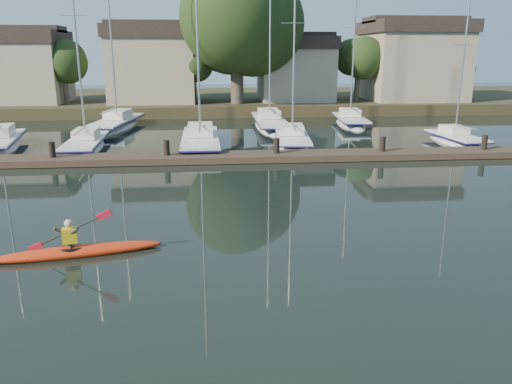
{
  "coord_description": "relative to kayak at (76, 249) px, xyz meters",
  "views": [
    {
      "loc": [
        -0.62,
        -12.89,
        5.81
      ],
      "look_at": [
        0.87,
        3.33,
        1.2
      ],
      "focal_mm": 35.0,
      "sensor_mm": 36.0,
      "label": 1
    }
  ],
  "objects": [
    {
      "name": "sailboat_6",
      "position": [
        8.74,
        25.19,
        -0.4
      ],
      "size": [
        2.41,
        11.08,
        17.59
      ],
      "rotation": [
        0.0,
        0.0,
        -0.01
      ],
      "color": "white",
      "rests_on": "ground"
    },
    {
      "name": "sailboat_5",
      "position": [
        -3.3,
        25.8,
        -0.4
      ],
      "size": [
        3.7,
        10.21,
        16.52
      ],
      "rotation": [
        0.0,
        0.0,
        -0.14
      ],
      "color": "white",
      "rests_on": "ground"
    },
    {
      "name": "sailboat_3",
      "position": [
        9.27,
        17.34,
        -0.38
      ],
      "size": [
        2.93,
        8.21,
        12.96
      ],
      "rotation": [
        0.0,
        0.0,
        -0.1
      ],
      "color": "white",
      "rests_on": "ground"
    },
    {
      "name": "sailboat_2",
      "position": [
        3.39,
        17.03,
        -0.4
      ],
      "size": [
        2.47,
        10.1,
        16.67
      ],
      "rotation": [
        0.0,
        0.0,
        0.01
      ],
      "color": "white",
      "rests_on": "ground"
    },
    {
      "name": "sailboat_0",
      "position": [
        -9.09,
        17.8,
        -0.41
      ],
      "size": [
        3.86,
        8.68,
        13.32
      ],
      "rotation": [
        0.0,
        0.0,
        0.19
      ],
      "color": "white",
      "rests_on": "ground"
    },
    {
      "name": "dock",
      "position": [
        4.64,
        12.81,
        0.01
      ],
      "size": [
        34.0,
        2.0,
        1.8
      ],
      "color": "#402E24",
      "rests_on": "ground"
    },
    {
      "name": "sailboat_7",
      "position": [
        15.51,
        25.98,
        -0.39
      ],
      "size": [
        2.93,
        8.37,
        13.23
      ],
      "rotation": [
        0.0,
        0.0,
        -0.1
      ],
      "color": "white",
      "rests_on": "ground"
    },
    {
      "name": "kayak",
      "position": [
        0.0,
        0.0,
        0.0
      ],
      "size": [
        4.96,
        1.61,
        1.58
      ],
      "rotation": [
        0.0,
        0.0,
        0.2
      ],
      "color": "#C3370F",
      "rests_on": "ground"
    },
    {
      "name": "shore",
      "position": [
        6.26,
        39.1,
        3.04
      ],
      "size": [
        90.0,
        25.25,
        12.75
      ],
      "color": "#2D341A",
      "rests_on": "ground"
    },
    {
      "name": "sailboat_4",
      "position": [
        20.02,
        16.85,
        -0.37
      ],
      "size": [
        2.4,
        6.49,
        10.81
      ],
      "rotation": [
        0.0,
        0.0,
        0.08
      ],
      "color": "white",
      "rests_on": "ground"
    },
    {
      "name": "ground",
      "position": [
        4.64,
        -1.19,
        -0.19
      ],
      "size": [
        160.0,
        160.0,
        0.0
      ],
      "primitive_type": "plane",
      "color": "black",
      "rests_on": "ground"
    },
    {
      "name": "sailboat_1",
      "position": [
        -3.65,
        17.06,
        -0.37
      ],
      "size": [
        2.44,
        8.33,
        13.48
      ],
      "rotation": [
        0.0,
        0.0,
        0.05
      ],
      "color": "white",
      "rests_on": "ground"
    }
  ]
}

